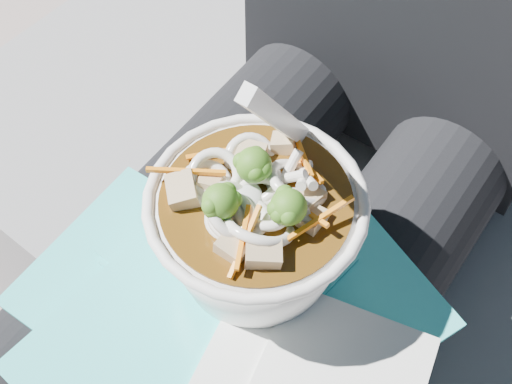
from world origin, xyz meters
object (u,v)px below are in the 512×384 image
Objects in this scene: lap at (251,278)px; udon_bowl at (256,225)px; plastic_bag at (211,296)px; stone_ledge at (314,294)px; person_body at (304,193)px.

lap is 0.15m from udon_bowl.
plastic_bag is 0.08m from udon_bowl.
udon_bowl reaches higher than lap.
stone_ledge is 0.32m from person_body.
udon_bowl is at bearing 70.71° from plastic_bag.
stone_ledge is 2.97× the size of plastic_bag.
person_body reaches higher than lap.
plastic_bag is at bearing -84.19° from lap.
udon_bowl is at bearing -79.17° from person_body.
stone_ledge is at bearing 97.25° from udon_bowl.
udon_bowl is at bearing -82.75° from stone_ledge.
lap is 0.50× the size of person_body.
udon_bowl is (0.02, 0.04, 0.07)m from plastic_bag.
person_body is 0.16m from udon_bowl.
person_body is at bearing 90.00° from lap.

